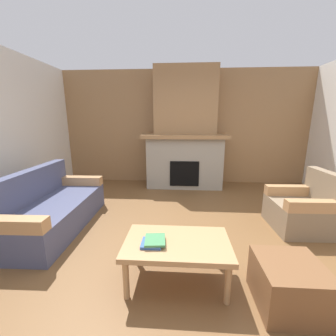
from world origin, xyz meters
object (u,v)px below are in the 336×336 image
object	(u,v)px
armchair	(304,209)
ottoman	(289,285)
coffee_table	(177,246)
fireplace	(185,137)
couch	(50,209)

from	to	relation	value
armchair	ottoman	world-z (taller)	armchair
coffee_table	ottoman	size ratio (longest dim) A/B	1.92
fireplace	coffee_table	distance (m)	3.24
ottoman	armchair	bearing A→B (deg)	58.21
couch	coffee_table	bearing A→B (deg)	-26.89
fireplace	ottoman	bearing A→B (deg)	-75.92
fireplace	coffee_table	size ratio (longest dim) A/B	2.70
armchair	fireplace	bearing A→B (deg)	130.38
fireplace	couch	size ratio (longest dim) A/B	1.48
armchair	ottoman	bearing A→B (deg)	-121.79
armchair	coffee_table	xyz separation A→B (m)	(-1.80, -1.15, 0.08)
coffee_table	ottoman	world-z (taller)	coffee_table
armchair	ottoman	xyz separation A→B (m)	(-0.85, -1.37, -0.09)
ottoman	coffee_table	bearing A→B (deg)	166.71
couch	coffee_table	size ratio (longest dim) A/B	1.82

